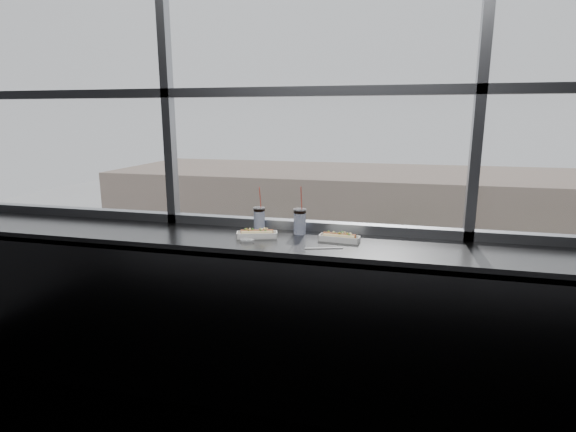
% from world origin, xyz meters
% --- Properties ---
extents(wall_back_lower, '(6.00, 0.00, 6.00)m').
position_xyz_m(wall_back_lower, '(0.00, 1.50, 0.55)').
color(wall_back_lower, black).
rests_on(wall_back_lower, ground).
extents(window_glass, '(6.00, 0.00, 6.00)m').
position_xyz_m(window_glass, '(0.00, 1.52, 2.30)').
color(window_glass, silver).
rests_on(window_glass, ground).
extents(window_mullions, '(6.00, 0.08, 2.40)m').
position_xyz_m(window_mullions, '(0.00, 1.50, 2.30)').
color(window_mullions, gray).
rests_on(window_mullions, ground).
extents(counter, '(6.00, 0.55, 0.06)m').
position_xyz_m(counter, '(0.00, 1.23, 1.07)').
color(counter, '#545454').
rests_on(counter, ground).
extents(counter_fascia, '(6.00, 0.04, 1.04)m').
position_xyz_m(counter_fascia, '(0.00, 0.97, 0.55)').
color(counter_fascia, '#545454').
rests_on(counter_fascia, ground).
extents(hotdog_tray_left, '(0.27, 0.15, 0.06)m').
position_xyz_m(hotdog_tray_left, '(-0.28, 1.22, 1.13)').
color(hotdog_tray_left, white).
rests_on(hotdog_tray_left, counter).
extents(hotdog_tray_right, '(0.25, 0.10, 0.06)m').
position_xyz_m(hotdog_tray_right, '(0.23, 1.26, 1.12)').
color(hotdog_tray_right, white).
rests_on(hotdog_tray_right, counter).
extents(soda_cup_left, '(0.08, 0.08, 0.30)m').
position_xyz_m(soda_cup_left, '(-0.33, 1.41, 1.19)').
color(soda_cup_left, white).
rests_on(soda_cup_left, counter).
extents(soda_cup_right, '(0.09, 0.09, 0.31)m').
position_xyz_m(soda_cup_right, '(-0.04, 1.38, 1.19)').
color(soda_cup_right, white).
rests_on(soda_cup_right, counter).
extents(loose_straw, '(0.21, 0.07, 0.01)m').
position_xyz_m(loose_straw, '(0.17, 1.08, 1.10)').
color(loose_straw, white).
rests_on(loose_straw, counter).
extents(wrapper, '(0.10, 0.07, 0.02)m').
position_xyz_m(wrapper, '(-0.31, 1.12, 1.11)').
color(wrapper, silver).
rests_on(wrapper, counter).
extents(plaza_ground, '(120.00, 120.00, 0.00)m').
position_xyz_m(plaza_ground, '(0.00, 45.00, -11.00)').
color(plaza_ground, '#B7B7B7').
rests_on(plaza_ground, ground).
extents(street_asphalt, '(80.00, 10.00, 0.06)m').
position_xyz_m(street_asphalt, '(0.00, 21.50, -10.97)').
color(street_asphalt, black).
rests_on(street_asphalt, plaza_ground).
extents(far_sidewalk, '(80.00, 6.00, 0.04)m').
position_xyz_m(far_sidewalk, '(0.00, 29.50, -10.98)').
color(far_sidewalk, '#B7B7B7').
rests_on(far_sidewalk, plaza_ground).
extents(far_building, '(50.00, 14.00, 8.00)m').
position_xyz_m(far_building, '(0.00, 39.50, -7.00)').
color(far_building, gray).
rests_on(far_building, plaza_ground).
extents(car_far_a, '(2.78, 5.96, 1.94)m').
position_xyz_m(car_far_a, '(-11.43, 25.50, -9.97)').
color(car_far_a, '#2F2F2F').
rests_on(car_far_a, street_asphalt).
extents(car_near_c, '(2.85, 5.80, 1.87)m').
position_xyz_m(car_near_c, '(-1.58, 17.50, -10.01)').
color(car_near_c, '#8B2D00').
rests_on(car_near_c, street_asphalt).
extents(car_far_b, '(2.86, 6.66, 2.21)m').
position_xyz_m(car_far_b, '(1.01, 25.50, -9.84)').
color(car_far_b, maroon).
rests_on(car_far_b, street_asphalt).
extents(car_near_d, '(2.60, 5.87, 1.93)m').
position_xyz_m(car_near_d, '(7.94, 17.50, -9.97)').
color(car_near_d, white).
rests_on(car_near_d, street_asphalt).
extents(car_near_b, '(2.91, 6.33, 2.07)m').
position_xyz_m(car_near_b, '(-7.11, 17.50, -9.91)').
color(car_near_b, black).
rests_on(car_near_b, street_asphalt).
extents(car_near_a, '(2.89, 6.26, 2.04)m').
position_xyz_m(car_near_a, '(-13.26, 17.50, -9.92)').
color(car_near_a, silver).
rests_on(car_near_a, street_asphalt).
extents(pedestrian_b, '(0.98, 0.73, 2.20)m').
position_xyz_m(pedestrian_b, '(-0.44, 28.95, -9.86)').
color(pedestrian_b, '#66605B').
rests_on(pedestrian_b, far_sidewalk).
extents(pedestrian_c, '(0.98, 0.74, 2.21)m').
position_xyz_m(pedestrian_c, '(3.61, 30.48, -9.85)').
color(pedestrian_c, '#66605B').
rests_on(pedestrian_c, far_sidewalk).
extents(pedestrian_a, '(0.95, 0.71, 2.14)m').
position_xyz_m(pedestrian_a, '(-5.99, 29.60, -9.89)').
color(pedestrian_a, '#66605B').
rests_on(pedestrian_a, far_sidewalk).
extents(tree_left, '(2.84, 2.84, 4.44)m').
position_xyz_m(tree_left, '(-9.03, 29.50, -7.99)').
color(tree_left, '#47382B').
rests_on(tree_left, far_sidewalk).
extents(tree_center, '(3.04, 3.04, 4.75)m').
position_xyz_m(tree_center, '(1.18, 29.50, -7.78)').
color(tree_center, '#47382B').
rests_on(tree_center, far_sidewalk).
extents(tree_right, '(2.75, 2.75, 4.30)m').
position_xyz_m(tree_right, '(10.09, 29.50, -8.08)').
color(tree_right, '#47382B').
rests_on(tree_right, far_sidewalk).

